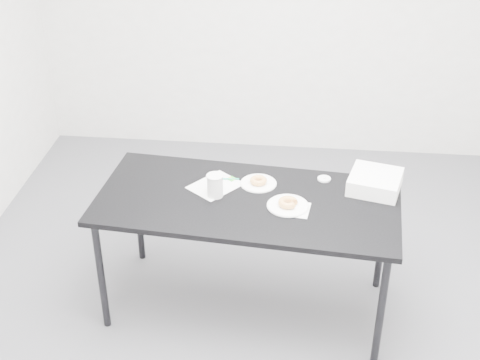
# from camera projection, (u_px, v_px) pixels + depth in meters

# --- Properties ---
(floor) EXTENTS (4.00, 4.00, 0.00)m
(floor) POSITION_uv_depth(u_px,v_px,m) (258.00, 291.00, 4.30)
(floor) COLOR #515156
(floor) RESTS_ON ground
(table) EXTENTS (1.78, 0.95, 0.78)m
(table) POSITION_uv_depth(u_px,v_px,m) (247.00, 208.00, 3.82)
(table) COLOR black
(table) RESTS_ON floor
(scorecard) EXTENTS (0.35, 0.36, 0.00)m
(scorecard) POSITION_uv_depth(u_px,v_px,m) (215.00, 186.00, 3.91)
(scorecard) COLOR white
(scorecard) RESTS_ON table
(logo_patch) EXTENTS (0.06, 0.06, 0.00)m
(logo_patch) POSITION_uv_depth(u_px,v_px,m) (232.00, 179.00, 3.98)
(logo_patch) COLOR green
(logo_patch) RESTS_ON scorecard
(pen) EXTENTS (0.13, 0.02, 0.01)m
(pen) POSITION_uv_depth(u_px,v_px,m) (228.00, 179.00, 3.97)
(pen) COLOR #0D926C
(pen) RESTS_ON scorecard
(napkin) EXTENTS (0.18, 0.18, 0.00)m
(napkin) POSITION_uv_depth(u_px,v_px,m) (295.00, 209.00, 3.70)
(napkin) COLOR white
(napkin) RESTS_ON table
(plate_near) EXTENTS (0.23, 0.23, 0.01)m
(plate_near) POSITION_uv_depth(u_px,v_px,m) (288.00, 206.00, 3.72)
(plate_near) COLOR white
(plate_near) RESTS_ON napkin
(donut_near) EXTENTS (0.14, 0.14, 0.04)m
(donut_near) POSITION_uv_depth(u_px,v_px,m) (288.00, 202.00, 3.71)
(donut_near) COLOR #D08B42
(donut_near) RESTS_ON plate_near
(plate_far) EXTENTS (0.21, 0.21, 0.01)m
(plate_far) POSITION_uv_depth(u_px,v_px,m) (258.00, 183.00, 3.93)
(plate_far) COLOR white
(plate_far) RESTS_ON table
(donut_far) EXTENTS (0.11, 0.11, 0.03)m
(donut_far) POSITION_uv_depth(u_px,v_px,m) (258.00, 181.00, 3.92)
(donut_far) COLOR #D08B42
(donut_far) RESTS_ON plate_far
(coffee_cup) EXTENTS (0.09, 0.09, 0.14)m
(coffee_cup) POSITION_uv_depth(u_px,v_px,m) (215.00, 186.00, 3.79)
(coffee_cup) COLOR white
(coffee_cup) RESTS_ON table
(cup_lid) EXTENTS (0.08, 0.08, 0.01)m
(cup_lid) POSITION_uv_depth(u_px,v_px,m) (324.00, 179.00, 3.97)
(cup_lid) COLOR white
(cup_lid) RESTS_ON table
(bakery_box) EXTENTS (0.35, 0.35, 0.09)m
(bakery_box) POSITION_uv_depth(u_px,v_px,m) (375.00, 182.00, 3.86)
(bakery_box) COLOR white
(bakery_box) RESTS_ON table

